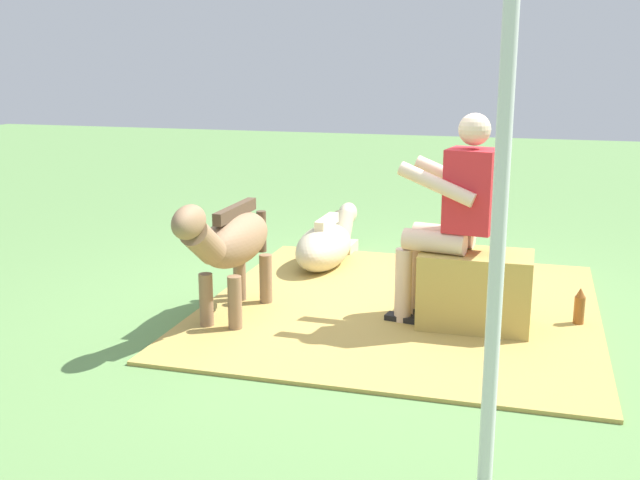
# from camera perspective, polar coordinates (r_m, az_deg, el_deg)

# --- Properties ---
(ground_plane) EXTENTS (24.00, 24.00, 0.00)m
(ground_plane) POSITION_cam_1_polar(r_m,az_deg,el_deg) (5.29, 3.13, -5.59)
(ground_plane) COLOR #608C4C
(hay_patch) EXTENTS (2.68, 2.84, 0.02)m
(hay_patch) POSITION_cam_1_polar(r_m,az_deg,el_deg) (5.43, 5.98, -5.01)
(hay_patch) COLOR tan
(hay_patch) RESTS_ON ground
(hay_bale) EXTENTS (0.71, 0.42, 0.51)m
(hay_bale) POSITION_cam_1_polar(r_m,az_deg,el_deg) (5.05, 11.43, -3.76)
(hay_bale) COLOR tan
(hay_bale) RESTS_ON ground
(person_seated) EXTENTS (0.70, 0.49, 1.39)m
(person_seated) POSITION_cam_1_polar(r_m,az_deg,el_deg) (4.95, 9.82, 2.21)
(person_seated) COLOR beige
(person_seated) RESTS_ON ground
(pony_standing) EXTENTS (0.33, 1.35, 0.90)m
(pony_standing) POSITION_cam_1_polar(r_m,az_deg,el_deg) (5.06, -6.65, -0.18)
(pony_standing) COLOR #8C6B4C
(pony_standing) RESTS_ON ground
(pony_lying) EXTENTS (0.43, 1.34, 0.42)m
(pony_lying) POSITION_cam_1_polar(r_m,az_deg,el_deg) (6.46, 0.55, -0.26)
(pony_lying) COLOR beige
(pony_lying) RESTS_ON ground
(soda_bottle) EXTENTS (0.07, 0.07, 0.27)m
(soda_bottle) POSITION_cam_1_polar(r_m,az_deg,el_deg) (5.30, 18.70, -4.82)
(soda_bottle) COLOR brown
(soda_bottle) RESTS_ON ground
(tent_pole_left) EXTENTS (0.06, 0.06, 2.30)m
(tent_pole_left) POSITION_cam_1_polar(r_m,az_deg,el_deg) (2.93, 13.18, 1.67)
(tent_pole_left) COLOR silver
(tent_pole_left) RESTS_ON ground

